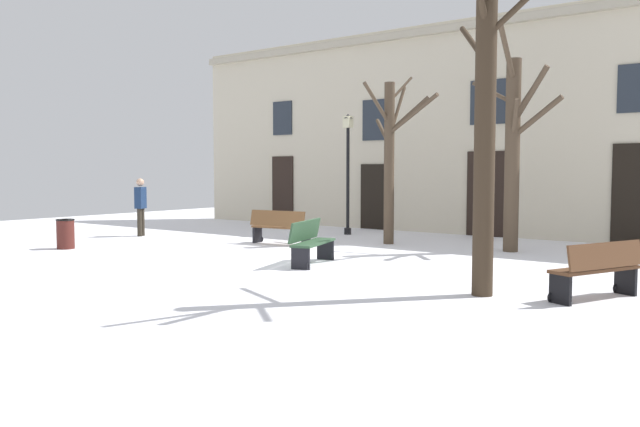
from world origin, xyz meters
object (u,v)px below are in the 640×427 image
object	(u,v)px
bench_facing_shops	(311,242)
person_crossing_plaza	(141,204)
streetlamp	(348,161)
litter_bin	(66,234)
tree_near_facade	(391,154)
bench_back_to_back_right	(280,227)
bench_near_center_tree	(598,269)
tree_foreground	(486,114)
tree_left_of_center	(514,145)

from	to	relation	value
bench_facing_shops	person_crossing_plaza	world-z (taller)	person_crossing_plaza
streetlamp	litter_bin	bearing A→B (deg)	-116.89
tree_near_facade	bench_facing_shops	bearing A→B (deg)	-82.54
bench_back_to_back_right	bench_near_center_tree	world-z (taller)	bench_back_to_back_right
bench_near_center_tree	tree_foreground	bearing A→B (deg)	-40.61
tree_left_of_center	bench_back_to_back_right	world-z (taller)	tree_left_of_center
tree_left_of_center	streetlamp	xyz separation A→B (m)	(-5.61, 1.15, -0.31)
tree_left_of_center	bench_back_to_back_right	distance (m)	6.34
tree_foreground	litter_bin	xyz separation A→B (m)	(-10.89, -0.51, -2.48)
tree_left_of_center	bench_near_center_tree	xyz separation A→B (m)	(3.11, -4.92, -2.11)
tree_foreground	bench_near_center_tree	bearing A→B (deg)	25.27
tree_left_of_center	litter_bin	world-z (taller)	tree_left_of_center
bench_near_center_tree	tree_left_of_center	bearing A→B (deg)	-123.56
tree_foreground	bench_back_to_back_right	world-z (taller)	tree_foreground
bench_facing_shops	person_crossing_plaza	xyz separation A→B (m)	(-7.69, 1.56, 0.50)
bench_back_to_back_right	bench_near_center_tree	bearing A→B (deg)	155.95
bench_near_center_tree	tree_near_facade	bearing A→B (deg)	-101.92
person_crossing_plaza	tree_left_of_center	bearing A→B (deg)	80.06
litter_bin	bench_facing_shops	bearing A→B (deg)	13.50
tree_near_facade	streetlamp	distance (m)	2.78
tree_near_facade	bench_near_center_tree	world-z (taller)	tree_near_facade
tree_near_facade	bench_facing_shops	size ratio (longest dim) A/B	2.66
streetlamp	person_crossing_plaza	distance (m)	6.45
tree_near_facade	bench_near_center_tree	size ratio (longest dim) A/B	2.71
bench_near_center_tree	person_crossing_plaza	distance (m)	13.63
tree_near_facade	tree_foreground	size ratio (longest dim) A/B	0.82
tree_left_of_center	tree_foreground	size ratio (longest dim) A/B	0.94
bench_back_to_back_right	bench_facing_shops	size ratio (longest dim) A/B	1.03
bench_back_to_back_right	bench_facing_shops	xyz separation A→B (m)	(2.89, -2.40, 0.00)
litter_bin	bench_back_to_back_right	world-z (taller)	bench_back_to_back_right
bench_facing_shops	tree_near_facade	bearing A→B (deg)	-9.41
tree_left_of_center	litter_bin	size ratio (longest dim) A/B	6.96
tree_near_facade	streetlamp	xyz separation A→B (m)	(-2.37, 1.44, -0.15)
streetlamp	bench_near_center_tree	bearing A→B (deg)	-34.83
tree_foreground	bench_back_to_back_right	distance (m)	8.30
tree_near_facade	litter_bin	distance (m)	8.68
streetlamp	litter_bin	world-z (taller)	streetlamp
litter_bin	bench_back_to_back_right	bearing A→B (deg)	46.88
tree_left_of_center	bench_near_center_tree	world-z (taller)	tree_left_of_center
litter_bin	tree_foreground	bearing A→B (deg)	2.67
litter_bin	bench_near_center_tree	bearing A→B (deg)	5.67
bench_facing_shops	bench_near_center_tree	bearing A→B (deg)	-110.40
streetlamp	person_crossing_plaza	size ratio (longest dim) A/B	2.13
litter_bin	bench_near_center_tree	distance (m)	12.49
tree_near_facade	bench_near_center_tree	distance (m)	8.10
tree_foreground	tree_near_facade	bearing A→B (deg)	132.01
tree_left_of_center	bench_facing_shops	distance (m)	5.70
tree_near_facade	streetlamp	size ratio (longest dim) A/B	1.23
tree_left_of_center	litter_bin	xyz separation A→B (m)	(-9.32, -6.15, -2.21)
tree_near_facade	person_crossing_plaza	bearing A→B (deg)	-159.18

